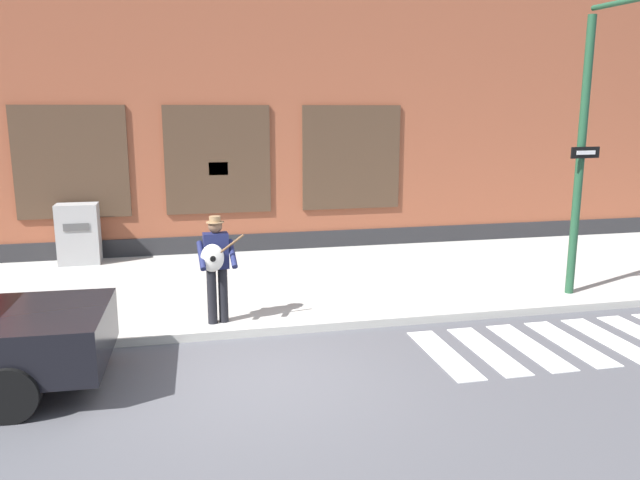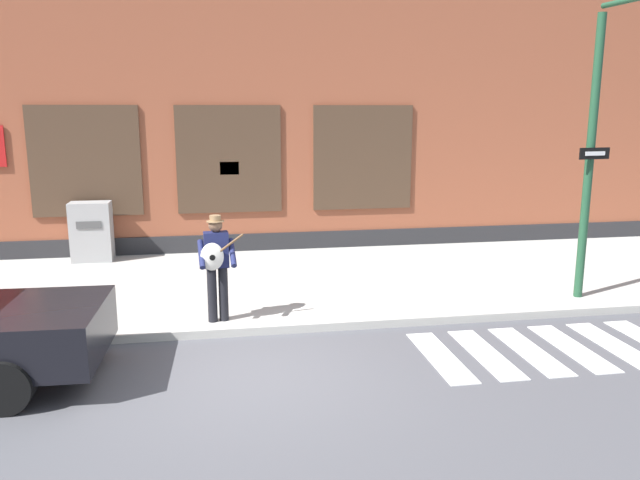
# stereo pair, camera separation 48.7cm
# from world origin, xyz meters

# --- Properties ---
(ground_plane) EXTENTS (160.00, 160.00, 0.00)m
(ground_plane) POSITION_xyz_m (0.00, 0.00, 0.00)
(ground_plane) COLOR #4C4C51
(sidewalk) EXTENTS (28.00, 5.51, 0.14)m
(sidewalk) POSITION_xyz_m (0.00, 4.21, 0.07)
(sidewalk) COLOR #ADAAA3
(sidewalk) RESTS_ON ground
(building_backdrop) EXTENTS (28.00, 4.06, 7.44)m
(building_backdrop) POSITION_xyz_m (-0.00, 8.96, 3.71)
(building_backdrop) COLOR brown
(building_backdrop) RESTS_ON ground
(crosswalk) EXTENTS (5.20, 1.90, 0.01)m
(crosswalk) POSITION_xyz_m (5.14, 0.16, 0.01)
(crosswalk) COLOR silver
(crosswalk) RESTS_ON ground
(busker) EXTENTS (0.73, 0.55, 1.72)m
(busker) POSITION_xyz_m (-0.38, 1.87, 1.12)
(busker) COLOR black
(busker) RESTS_ON sidewalk
(utility_box) EXTENTS (0.88, 0.55, 1.33)m
(utility_box) POSITION_xyz_m (-3.11, 6.52, 0.80)
(utility_box) COLOR #9E9E9E
(utility_box) RESTS_ON sidewalk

